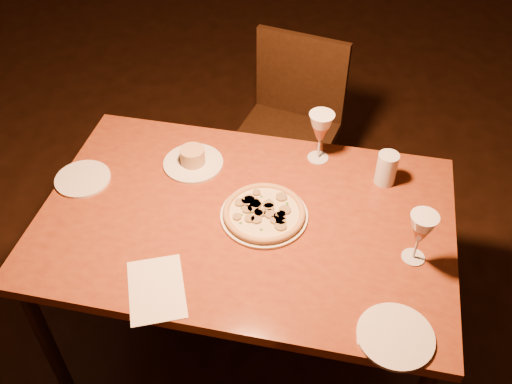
{
  "coord_description": "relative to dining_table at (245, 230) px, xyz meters",
  "views": [
    {
      "loc": [
        0.42,
        -1.28,
        2.11
      ],
      "look_at": [
        0.32,
        0.07,
        0.8
      ],
      "focal_mm": 40.0,
      "sensor_mm": 36.0,
      "label": 1
    }
  ],
  "objects": [
    {
      "name": "floor",
      "position": [
        -0.28,
        -0.02,
        -0.67
      ],
      "size": [
        7.0,
        7.0,
        0.0
      ],
      "primitive_type": "plane",
      "color": "black",
      "rests_on": "ground"
    },
    {
      "name": "dining_table",
      "position": [
        0.0,
        0.0,
        0.0
      ],
      "size": [
        1.47,
        1.05,
        0.73
      ],
      "rotation": [
        0.0,
        0.0,
        -0.13
      ],
      "color": "brown",
      "rests_on": "floor"
    },
    {
      "name": "chair_far",
      "position": [
        0.13,
        0.83,
        -0.17
      ],
      "size": [
        0.54,
        0.54,
        0.89
      ],
      "rotation": [
        0.0,
        0.0,
        -0.32
      ],
      "color": "black",
      "rests_on": "floor"
    },
    {
      "name": "pizza_plate",
      "position": [
        0.06,
        0.01,
        0.08
      ],
      "size": [
        0.29,
        0.29,
        0.03
      ],
      "color": "white",
      "rests_on": "dining_table"
    },
    {
      "name": "ramekin_saucer",
      "position": [
        -0.21,
        0.25,
        0.09
      ],
      "size": [
        0.22,
        0.22,
        0.07
      ],
      "color": "white",
      "rests_on": "dining_table"
    },
    {
      "name": "wine_glass_far",
      "position": [
        0.24,
        0.32,
        0.16
      ],
      "size": [
        0.09,
        0.09,
        0.2
      ],
      "primitive_type": null,
      "color": "#A25F43",
      "rests_on": "dining_table"
    },
    {
      "name": "wine_glass_right",
      "position": [
        0.54,
        -0.13,
        0.16
      ],
      "size": [
        0.08,
        0.08,
        0.19
      ],
      "primitive_type": null,
      "color": "#A25F43",
      "rests_on": "dining_table"
    },
    {
      "name": "water_tumbler",
      "position": [
        0.47,
        0.21,
        0.13
      ],
      "size": [
        0.07,
        0.07,
        0.12
      ],
      "primitive_type": "cylinder",
      "color": "silver",
      "rests_on": "dining_table"
    },
    {
      "name": "side_plate_left",
      "position": [
        -0.59,
        0.13,
        0.07
      ],
      "size": [
        0.2,
        0.2,
        0.01
      ],
      "primitive_type": "cylinder",
      "color": "white",
      "rests_on": "dining_table"
    },
    {
      "name": "side_plate_near",
      "position": [
        0.45,
        -0.42,
        0.07
      ],
      "size": [
        0.21,
        0.21,
        0.01
      ],
      "primitive_type": "cylinder",
      "color": "white",
      "rests_on": "dining_table"
    },
    {
      "name": "menu_card",
      "position": [
        -0.23,
        -0.32,
        0.07
      ],
      "size": [
        0.22,
        0.27,
        0.0
      ],
      "primitive_type": "cube",
      "rotation": [
        0.0,
        0.0,
        0.29
      ],
      "color": "white",
      "rests_on": "dining_table"
    }
  ]
}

